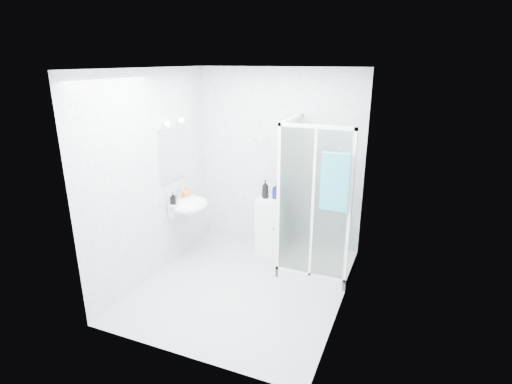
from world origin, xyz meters
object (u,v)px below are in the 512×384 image
at_px(shower_enclosure, 312,239).
at_px(storage_cabinet, 271,226).
at_px(hand_towel, 335,181).
at_px(soap_dispenser_orange, 186,192).
at_px(soap_dispenser_black, 173,198).
at_px(wall_basin, 189,205).
at_px(shampoo_bottle_a, 265,189).
at_px(shampoo_bottle_b, 277,190).

height_order(shower_enclosure, storage_cabinet, shower_enclosure).
xyz_separation_m(shower_enclosure, storage_cabinet, (-0.67, 0.27, -0.03)).
distance_m(hand_towel, soap_dispenser_orange, 2.14).
xyz_separation_m(storage_cabinet, hand_towel, (1.01, -0.67, 0.98)).
distance_m(shower_enclosure, soap_dispenser_orange, 1.83).
relative_size(hand_towel, soap_dispenser_black, 4.20).
bearing_deg(storage_cabinet, soap_dispenser_orange, -152.41).
bearing_deg(wall_basin, soap_dispenser_orange, 132.56).
height_order(wall_basin, storage_cabinet, wall_basin).
distance_m(shampoo_bottle_a, soap_dispenser_black, 1.26).
height_order(shampoo_bottle_a, soap_dispenser_black, shampoo_bottle_a).
relative_size(soap_dispenser_orange, soap_dispenser_black, 0.99).
xyz_separation_m(wall_basin, soap_dispenser_black, (-0.12, -0.19, 0.15)).
distance_m(wall_basin, soap_dispenser_black, 0.26).
bearing_deg(soap_dispenser_orange, wall_basin, -47.44).
relative_size(wall_basin, shampoo_bottle_b, 2.31).
relative_size(hand_towel, shampoo_bottle_a, 2.59).
distance_m(wall_basin, shampoo_bottle_a, 1.08).
relative_size(shower_enclosure, hand_towel, 2.94).
bearing_deg(shampoo_bottle_b, wall_basin, -150.15).
distance_m(shampoo_bottle_b, soap_dispenser_orange, 1.26).
height_order(wall_basin, hand_towel, hand_towel).
bearing_deg(shower_enclosure, shampoo_bottle_a, 162.13).
distance_m(wall_basin, soap_dispenser_orange, 0.20).
distance_m(storage_cabinet, soap_dispenser_black, 1.44).
xyz_separation_m(shampoo_bottle_b, soap_dispenser_black, (-1.18, -0.80, -0.02)).
relative_size(shampoo_bottle_a, shampoo_bottle_b, 1.08).
relative_size(shampoo_bottle_b, soap_dispenser_black, 1.50).
xyz_separation_m(shower_enclosure, hand_towel, (0.33, -0.40, 0.95)).
relative_size(wall_basin, hand_towel, 0.82).
relative_size(wall_basin, storage_cabinet, 0.66).
relative_size(shower_enclosure, wall_basin, 3.57).
bearing_deg(hand_towel, soap_dispenser_black, -177.21).
xyz_separation_m(hand_towel, soap_dispenser_orange, (-2.08, 0.19, -0.46)).
height_order(hand_towel, shampoo_bottle_b, hand_towel).
height_order(shower_enclosure, wall_basin, shower_enclosure).
relative_size(wall_basin, shampoo_bottle_a, 2.13).
bearing_deg(soap_dispenser_black, shampoo_bottle_b, 34.08).
xyz_separation_m(soap_dispenser_orange, soap_dispenser_black, (-0.02, -0.29, 0.00)).
relative_size(shower_enclosure, shampoo_bottle_a, 7.62).
distance_m(hand_towel, shampoo_bottle_a, 1.33).
bearing_deg(hand_towel, shampoo_bottle_a, 149.28).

